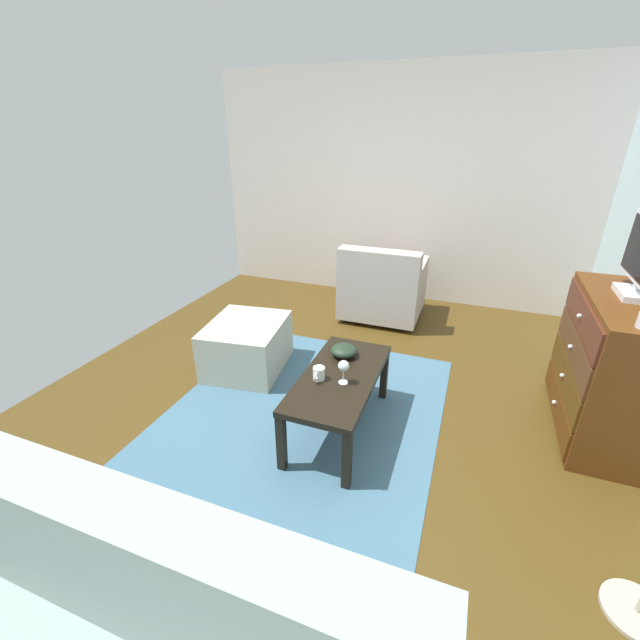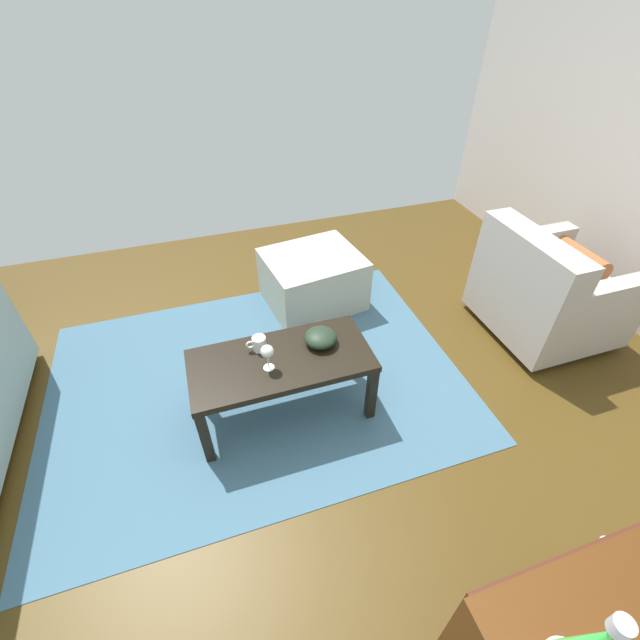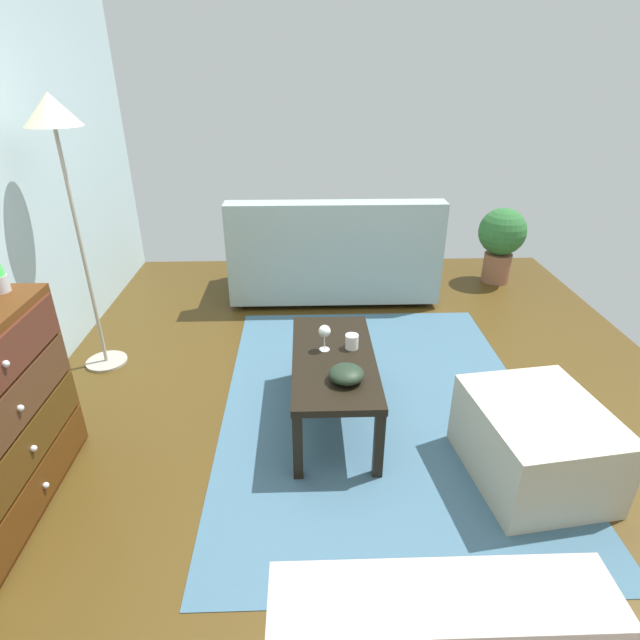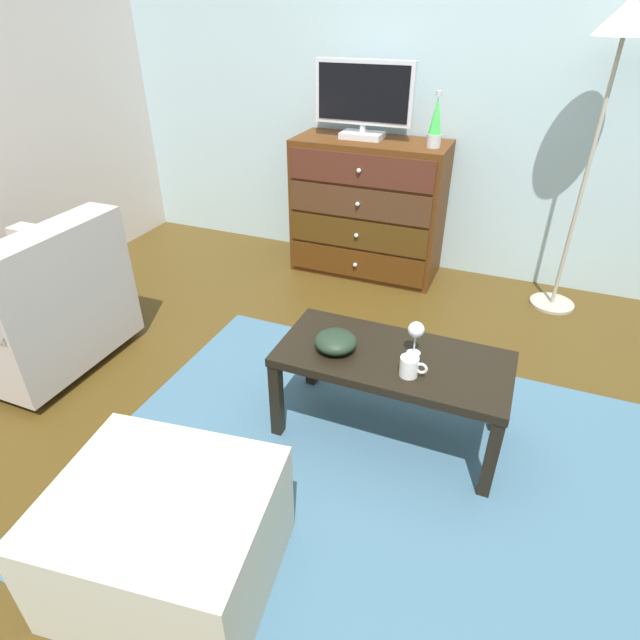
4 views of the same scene
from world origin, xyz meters
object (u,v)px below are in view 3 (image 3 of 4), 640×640
at_px(standing_lamp, 57,140).
at_px(potted_plant, 501,238).
at_px(coffee_table, 334,365).
at_px(couch_large, 333,258).
at_px(bowl_decorative, 346,374).
at_px(mug, 352,341).
at_px(wine_glass, 325,332).
at_px(ottoman, 535,442).

bearing_deg(standing_lamp, potted_plant, -66.51).
xyz_separation_m(coffee_table, potted_plant, (2.12, -1.71, 0.06)).
bearing_deg(couch_large, bowl_decorative, 178.60).
distance_m(bowl_decorative, standing_lamp, 2.15).
xyz_separation_m(mug, bowl_decorative, (-0.34, 0.06, -0.00)).
distance_m(bowl_decorative, potted_plant, 2.89).
relative_size(coffee_table, couch_large, 0.56).
xyz_separation_m(wine_glass, ottoman, (-0.57, -1.03, -0.34)).
relative_size(ottoman, standing_lamp, 0.40).
xyz_separation_m(wine_glass, couch_large, (1.78, -0.15, -0.20)).
bearing_deg(potted_plant, coffee_table, 141.14).
height_order(couch_large, standing_lamp, standing_lamp).
bearing_deg(standing_lamp, ottoman, -114.78).
bearing_deg(coffee_table, standing_lamp, 66.31).
distance_m(wine_glass, potted_plant, 2.70).
bearing_deg(ottoman, wine_glass, 61.23).
bearing_deg(mug, coffee_table, 131.11).
distance_m(couch_large, ottoman, 2.51).
distance_m(standing_lamp, potted_plant, 3.74).
height_order(bowl_decorative, standing_lamp, standing_lamp).
height_order(coffee_table, potted_plant, potted_plant).
height_order(wine_glass, couch_large, couch_large).
bearing_deg(ottoman, bowl_decorative, 75.31).
relative_size(coffee_table, standing_lamp, 0.57).
bearing_deg(ottoman, mug, 56.22).
distance_m(mug, bowl_decorative, 0.35).
relative_size(mug, ottoman, 0.16).
distance_m(wine_glass, standing_lamp, 1.91).
relative_size(wine_glass, potted_plant, 0.22).
height_order(ottoman, potted_plant, potted_plant).
xyz_separation_m(wine_glass, bowl_decorative, (-0.32, -0.10, -0.07)).
height_order(coffee_table, standing_lamp, standing_lamp).
relative_size(coffee_table, wine_glass, 6.37).
relative_size(mug, couch_large, 0.06).
bearing_deg(potted_plant, standing_lamp, 113.49).
xyz_separation_m(mug, potted_plant, (2.02, -1.60, -0.04)).
xyz_separation_m(mug, standing_lamp, (0.60, 1.69, 1.03)).
xyz_separation_m(couch_large, potted_plant, (0.27, -1.61, 0.08)).
bearing_deg(potted_plant, mug, 141.70).
distance_m(coffee_table, wine_glass, 0.20).
distance_m(wine_glass, ottoman, 1.23).
relative_size(mug, bowl_decorative, 0.62).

